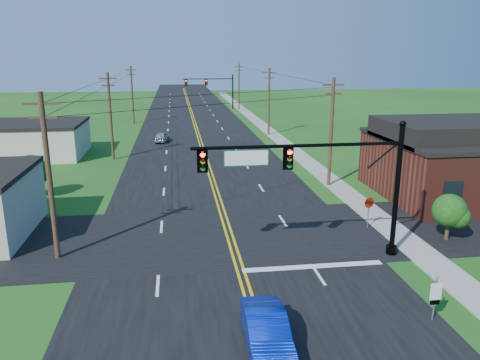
{
  "coord_description": "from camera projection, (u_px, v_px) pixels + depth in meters",
  "views": [
    {
      "loc": [
        -2.87,
        -14.72,
        10.81
      ],
      "look_at": [
        0.56,
        10.0,
        4.06
      ],
      "focal_mm": 35.0,
      "sensor_mm": 36.0,
      "label": 1
    }
  ],
  "objects": [
    {
      "name": "route_sign",
      "position": [
        435.0,
        296.0,
        19.26
      ],
      "size": [
        0.5,
        0.08,
        2.02
      ],
      "rotation": [
        0.0,
        0.0,
        0.01
      ],
      "color": "slate",
      "rests_on": "ground"
    },
    {
      "name": "signal_mast_main",
      "position": [
        317.0,
        175.0,
        24.26
      ],
      "size": [
        11.3,
        0.6,
        7.48
      ],
      "color": "black",
      "rests_on": "ground"
    },
    {
      "name": "road_main",
      "position": [
        197.0,
        134.0,
        65.08
      ],
      "size": [
        16.0,
        220.0,
        0.04
      ],
      "primitive_type": "cube",
      "color": "black",
      "rests_on": "ground"
    },
    {
      "name": "blue_car",
      "position": [
        267.0,
        333.0,
        17.45
      ],
      "size": [
        1.64,
        4.47,
        1.46
      ],
      "primitive_type": "imported",
      "rotation": [
        0.0,
        0.0,
        -0.02
      ],
      "color": "#0720A9",
      "rests_on": "ground"
    },
    {
      "name": "signal_mast_far",
      "position": [
        211.0,
        86.0,
        93.17
      ],
      "size": [
        10.98,
        0.6,
        7.48
      ],
      "color": "black",
      "rests_on": "ground"
    },
    {
      "name": "stop_sign",
      "position": [
        369.0,
        206.0,
        29.54
      ],
      "size": [
        0.73,
        0.26,
        2.11
      ],
      "rotation": [
        0.0,
        0.0,
        0.3
      ],
      "color": "slate",
      "rests_on": "ground"
    },
    {
      "name": "utility_pole_left_c",
      "position": [
        132.0,
        94.0,
        74.07
      ],
      "size": [
        1.8,
        0.28,
        9.0
      ],
      "color": "#382419",
      "rests_on": "ground"
    },
    {
      "name": "sidewalk",
      "position": [
        287.0,
        145.0,
        56.9
      ],
      "size": [
        2.0,
        160.0,
        0.08
      ],
      "primitive_type": "cube",
      "color": "gray",
      "rests_on": "ground"
    },
    {
      "name": "utility_pole_right_a",
      "position": [
        331.0,
        131.0,
        38.38
      ],
      "size": [
        1.8,
        0.28,
        9.0
      ],
      "color": "#382419",
      "rests_on": "ground"
    },
    {
      "name": "brick_building",
      "position": [
        472.0,
        166.0,
        36.53
      ],
      "size": [
        14.2,
        11.2,
        4.7
      ],
      "color": "maroon",
      "rests_on": "ground"
    },
    {
      "name": "shrub_corner",
      "position": [
        450.0,
        211.0,
        27.6
      ],
      "size": [
        2.0,
        2.0,
        2.86
      ],
      "color": "#382419",
      "rests_on": "ground"
    },
    {
      "name": "tree_right_back",
      "position": [
        380.0,
        145.0,
        43.58
      ],
      "size": [
        3.0,
        3.0,
        4.1
      ],
      "color": "#382419",
      "rests_on": "ground"
    },
    {
      "name": "utility_pole_right_b",
      "position": [
        269.0,
        100.0,
        63.24
      ],
      "size": [
        1.8,
        0.28,
        9.0
      ],
      "color": "#382419",
      "rests_on": "ground"
    },
    {
      "name": "tree_left",
      "position": [
        31.0,
        170.0,
        35.89
      ],
      "size": [
        2.4,
        2.4,
        3.37
      ],
      "color": "#382419",
      "rests_on": "ground"
    },
    {
      "name": "distant_car",
      "position": [
        162.0,
        137.0,
        59.0
      ],
      "size": [
        2.06,
        3.83,
        1.24
      ],
      "primitive_type": "imported",
      "rotation": [
        0.0,
        0.0,
        2.97
      ],
      "color": "#9F9EA3",
      "rests_on": "ground"
    },
    {
      "name": "utility_pole_left_b",
      "position": [
        110.0,
        115.0,
        48.25
      ],
      "size": [
        1.8,
        0.28,
        9.0
      ],
      "color": "#382419",
      "rests_on": "ground"
    },
    {
      "name": "ground",
      "position": [
        262.0,
        356.0,
        17.27
      ],
      "size": [
        260.0,
        260.0,
        0.0
      ],
      "primitive_type": "plane",
      "color": "#164814",
      "rests_on": "ground"
    },
    {
      "name": "utility_pole_right_c",
      "position": [
        239.0,
        86.0,
        91.92
      ],
      "size": [
        1.8,
        0.28,
        9.0
      ],
      "color": "#382419",
      "rests_on": "ground"
    },
    {
      "name": "cream_bldg_far",
      "position": [
        26.0,
        139.0,
        50.6
      ],
      "size": [
        12.2,
        9.2,
        3.7
      ],
      "color": "beige",
      "rests_on": "ground"
    },
    {
      "name": "road_cross",
      "position": [
        227.0,
        235.0,
        28.74
      ],
      "size": [
        70.0,
        10.0,
        0.04
      ],
      "primitive_type": "cube",
      "color": "black",
      "rests_on": "ground"
    },
    {
      "name": "utility_pole_left_a",
      "position": [
        49.0,
        175.0,
        24.34
      ],
      "size": [
        1.8,
        0.28,
        9.0
      ],
      "color": "#382419",
      "rests_on": "ground"
    }
  ]
}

